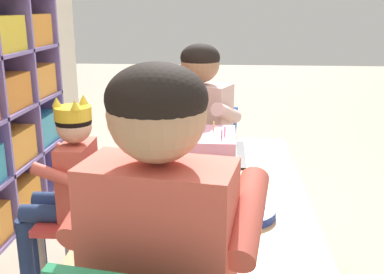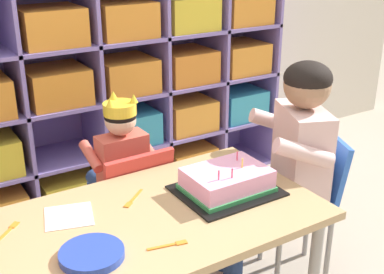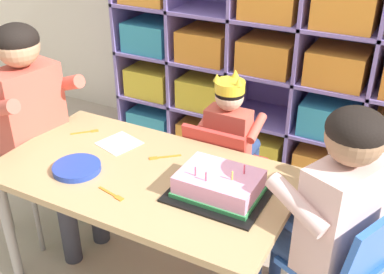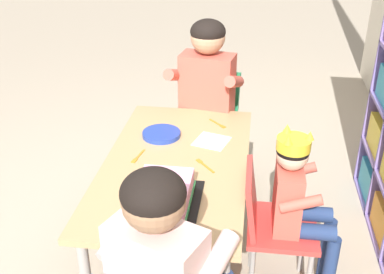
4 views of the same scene
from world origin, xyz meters
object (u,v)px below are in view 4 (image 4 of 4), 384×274
at_px(fork_beside_plate_stack, 204,165).
at_px(activity_table, 176,173).
at_px(classroom_chair_blue, 271,222).
at_px(guest_at_table_side, 167,266).
at_px(adult_helper_seated, 204,93).
at_px(classroom_chair_adult_side, 209,118).
at_px(child_with_crown, 298,197).
at_px(birthday_cake_on_tray, 163,196).
at_px(fork_scattered_mid_table, 218,124).
at_px(fork_by_napkin, 138,157).
at_px(paper_plate_stack, 161,134).

bearing_deg(fork_beside_plate_stack, activity_table, -135.35).
height_order(activity_table, classroom_chair_blue, classroom_chair_blue).
bearing_deg(guest_at_table_side, adult_helper_seated, -65.66).
bearing_deg(classroom_chair_adult_side, adult_helper_seated, -90.00).
height_order(classroom_chair_blue, child_with_crown, child_with_crown).
xyz_separation_m(birthday_cake_on_tray, fork_beside_plate_stack, (-0.32, 0.13, -0.04)).
bearing_deg(fork_scattered_mid_table, adult_helper_seated, -16.36).
bearing_deg(classroom_chair_blue, activity_table, 71.47).
distance_m(classroom_chair_adult_side, guest_at_table_side, 1.44).
bearing_deg(classroom_chair_adult_side, fork_beside_plate_stack, -75.91).
height_order(classroom_chair_adult_side, adult_helper_seated, adult_helper_seated).
xyz_separation_m(classroom_chair_adult_side, fork_beside_plate_stack, (0.73, 0.05, 0.11)).
distance_m(child_with_crown, fork_scattered_mid_table, 0.69).
xyz_separation_m(guest_at_table_side, fork_scattered_mid_table, (-1.13, 0.07, -0.03)).
bearing_deg(fork_scattered_mid_table, child_with_crown, 170.30).
bearing_deg(fork_scattered_mid_table, fork_by_napkin, 94.65).
bearing_deg(birthday_cake_on_tray, paper_plate_stack, -168.17).
distance_m(activity_table, classroom_chair_blue, 0.49).
relative_size(fork_scattered_mid_table, fork_by_napkin, 0.79).
distance_m(guest_at_table_side, fork_beside_plate_stack, 0.70).
height_order(activity_table, fork_beside_plate_stack, fork_beside_plate_stack).
bearing_deg(activity_table, guest_at_table_side, 7.40).
bearing_deg(guest_at_table_side, child_with_crown, -106.31).
xyz_separation_m(paper_plate_stack, fork_beside_plate_stack, (0.25, 0.25, -0.01)).
height_order(child_with_crown, adult_helper_seated, adult_helper_seated).
relative_size(guest_at_table_side, fork_beside_plate_stack, 8.75).
bearing_deg(guest_at_table_side, classroom_chair_blue, -99.24).
relative_size(birthday_cake_on_tray, paper_plate_stack, 1.84).
bearing_deg(activity_table, fork_beside_plate_stack, 84.82).
relative_size(guest_at_table_side, fork_by_napkin, 7.81).
relative_size(birthday_cake_on_tray, fork_by_napkin, 2.79).
relative_size(adult_helper_seated, fork_beside_plate_stack, 9.44).
xyz_separation_m(adult_helper_seated, paper_plate_stack, (0.36, -0.17, -0.08)).
relative_size(activity_table, fork_beside_plate_stack, 10.49).
xyz_separation_m(classroom_chair_blue, fork_by_napkin, (-0.16, -0.63, 0.19)).
relative_size(classroom_chair_blue, adult_helper_seated, 0.59).
height_order(child_with_crown, paper_plate_stack, child_with_crown).
relative_size(classroom_chair_blue, child_with_crown, 0.75).
distance_m(child_with_crown, guest_at_table_side, 0.73).
xyz_separation_m(activity_table, classroom_chair_adult_side, (-0.72, 0.08, -0.05)).
height_order(adult_helper_seated, paper_plate_stack, adult_helper_seated).
height_order(fork_scattered_mid_table, fork_by_napkin, same).
height_order(birthday_cake_on_tray, paper_plate_stack, birthday_cake_on_tray).
distance_m(child_with_crown, classroom_chair_adult_side, 0.99).
xyz_separation_m(paper_plate_stack, fork_scattered_mid_table, (-0.18, 0.28, -0.01)).
bearing_deg(fork_by_napkin, fork_scattered_mid_table, -28.74).
bearing_deg(classroom_chair_adult_side, fork_by_napkin, -100.69).
height_order(classroom_chair_blue, fork_scattered_mid_table, classroom_chair_blue).
bearing_deg(birthday_cake_on_tray, classroom_chair_blue, 112.97).
height_order(classroom_chair_blue, guest_at_table_side, guest_at_table_side).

